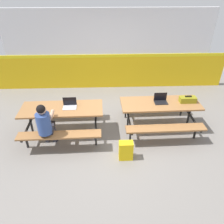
{
  "coord_description": "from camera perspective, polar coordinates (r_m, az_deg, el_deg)",
  "views": [
    {
      "loc": [
        -0.18,
        -4.42,
        3.41
      ],
      "look_at": [
        0.0,
        0.1,
        0.55
      ],
      "focal_mm": 34.76,
      "sensor_mm": 36.0,
      "label": 1
    }
  ],
  "objects": [
    {
      "name": "picnic_table_left",
      "position": [
        5.36,
        -12.92,
        -0.48
      ],
      "size": [
        1.96,
        1.59,
        0.74
      ],
      "color": "#9E6B3D",
      "rests_on": "ground"
    },
    {
      "name": "picnic_table_right",
      "position": [
        5.57,
        12.43,
        0.91
      ],
      "size": [
        1.96,
        1.59,
        0.74
      ],
      "color": "#9E6B3D",
      "rests_on": "ground"
    },
    {
      "name": "laptop_silver",
      "position": [
        5.25,
        -11.05,
        1.74
      ],
      "size": [
        0.32,
        0.23,
        0.22
      ],
      "color": "silver",
      "rests_on": "picnic_table_left"
    },
    {
      "name": "ground_plane",
      "position": [
        5.59,
        0.04,
        -5.4
      ],
      "size": [
        10.0,
        10.0,
        0.02
      ],
      "primitive_type": "cube",
      "color": "gray"
    },
    {
      "name": "toolbox_grey",
      "position": [
        5.67,
        19.29,
        3.12
      ],
      "size": [
        0.4,
        0.18,
        0.18
      ],
      "color": "olive",
      "rests_on": "picnic_table_right"
    },
    {
      "name": "student_nearer",
      "position": [
        4.9,
        -17.23,
        -2.81
      ],
      "size": [
        0.37,
        0.53,
        1.21
      ],
      "color": "#2D2D38",
      "rests_on": "ground"
    },
    {
      "name": "backpack_dark",
      "position": [
        4.74,
        3.66,
        -10.05
      ],
      "size": [
        0.3,
        0.22,
        0.44
      ],
      "color": "yellow",
      "rests_on": "ground"
    },
    {
      "name": "laptop_dark",
      "position": [
        5.5,
        12.69,
        2.99
      ],
      "size": [
        0.32,
        0.23,
        0.22
      ],
      "color": "black",
      "rests_on": "picnic_table_right"
    },
    {
      "name": "accent_backdrop",
      "position": [
        7.44,
        -0.81,
        15.42
      ],
      "size": [
        8.0,
        0.14,
        2.6
      ],
      "color": "yellow",
      "rests_on": "ground"
    }
  ]
}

